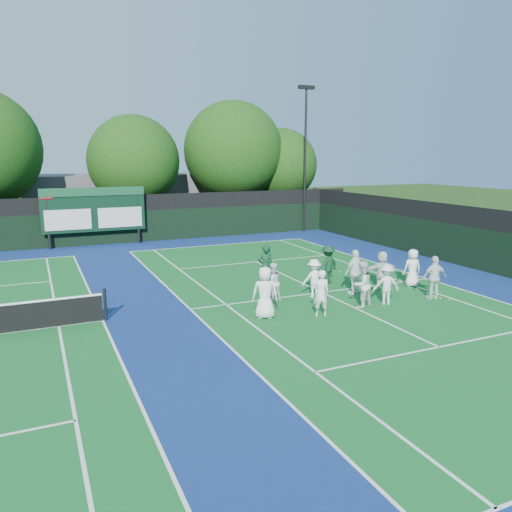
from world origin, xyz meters
name	(u,v)px	position (x,y,z in m)	size (l,w,h in m)	color
ground	(335,299)	(0.00, 0.00, 0.00)	(120.00, 120.00, 0.00)	#1B380F
court_apron	(176,311)	(-6.00, 1.00, 0.00)	(34.00, 32.00, 0.01)	navy
near_court	(322,292)	(0.00, 1.00, 0.01)	(11.05, 23.85, 0.01)	#135C23
back_fence	(111,222)	(-6.00, 16.00, 1.36)	(34.00, 0.08, 3.00)	black
divider_fence_right	(487,243)	(9.00, 1.00, 1.36)	(0.08, 32.00, 3.00)	black
scoreboard	(94,210)	(-7.01, 15.59, 2.19)	(6.00, 0.21, 3.55)	black
clubhouse	(147,199)	(-2.00, 24.00, 2.00)	(18.00, 6.00, 4.00)	#57575C
light_pole_right	(305,142)	(7.50, 15.70, 6.30)	(1.20, 0.30, 10.12)	black
tree_c	(136,163)	(-3.63, 19.58, 4.87)	(6.22, 6.22, 8.14)	black
tree_d	(235,153)	(3.71, 19.58, 5.55)	(7.28, 7.28, 9.38)	black
tree_e	(282,167)	(7.65, 19.58, 4.53)	(5.61, 5.61, 7.48)	black
tennis_ball_0	(314,302)	(-1.02, -0.16, 0.03)	(0.07, 0.07, 0.07)	gold
tennis_ball_1	(340,272)	(2.63, 3.66, 0.03)	(0.07, 0.07, 0.07)	gold
tennis_ball_2	(450,299)	(3.88, -1.94, 0.03)	(0.07, 0.07, 0.07)	gold
tennis_ball_5	(440,298)	(3.68, -1.66, 0.03)	(0.07, 0.07, 0.07)	gold
player_front_0	(265,293)	(-3.44, -0.94, 0.89)	(0.87, 0.57, 1.78)	white
player_front_1	(321,293)	(-1.61, -1.53, 0.82)	(0.59, 0.39, 1.63)	white
player_front_2	(362,284)	(0.29, -1.25, 0.85)	(0.82, 0.64, 1.69)	silver
player_front_3	(386,284)	(1.31, -1.34, 0.76)	(0.99, 0.57, 1.53)	silver
player_front_4	(434,278)	(3.46, -1.51, 0.84)	(0.98, 0.41, 1.68)	white
player_back_0	(273,282)	(-2.35, 0.69, 0.75)	(0.73, 0.57, 1.49)	white
player_back_1	(314,278)	(-0.63, 0.57, 0.75)	(0.97, 0.56, 1.51)	white
player_back_2	(355,272)	(1.10, 0.31, 0.90)	(1.05, 0.44, 1.80)	white
player_back_3	(382,270)	(2.57, 0.54, 0.79)	(1.46, 0.47, 1.58)	silver
player_back_4	(412,268)	(3.96, 0.29, 0.80)	(0.78, 0.51, 1.59)	white
coach_left	(265,267)	(-1.78, 2.54, 0.92)	(0.67, 0.44, 1.83)	#0E341F
coach_right	(328,265)	(0.98, 2.14, 0.83)	(1.07, 0.62, 1.66)	#0E361D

